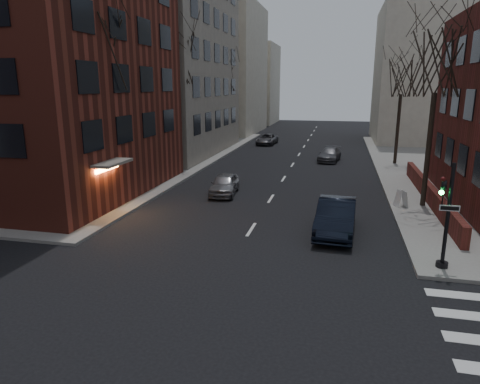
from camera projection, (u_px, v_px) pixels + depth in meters
name	position (u px, v px, depth m)	size (l,w,h in m)	color
sidewalk_far_left	(13.00, 153.00, 44.24)	(44.00, 44.00, 0.15)	gray
building_left_brick	(21.00, 49.00, 26.34)	(15.00, 15.00, 18.00)	maroon
building_left_tan	(128.00, 10.00, 41.99)	(18.00, 18.00, 28.00)	gray
low_wall_right	(429.00, 193.00, 25.24)	(0.35, 16.00, 1.00)	maroon
building_distant_la	(211.00, 70.00, 62.59)	(14.00, 16.00, 18.00)	beige
building_distant_ra	(437.00, 75.00, 51.47)	(14.00, 14.00, 16.00)	beige
building_distant_lb	(249.00, 84.00, 78.69)	(10.00, 12.00, 14.00)	beige
traffic_signal	(445.00, 223.00, 15.78)	(0.76, 0.44, 4.00)	black
tree_left_a	(97.00, 53.00, 22.62)	(4.18, 4.18, 10.26)	#2D231C
tree_left_b	(179.00, 58.00, 33.85)	(4.40, 4.40, 10.80)	#2D231C
tree_left_c	(225.00, 74.00, 47.29)	(3.96, 3.96, 9.72)	#2D231C
tree_right_a	(438.00, 62.00, 22.61)	(3.96, 3.96, 9.72)	#2D231C
tree_right_b	(402.00, 76.00, 35.94)	(3.74, 3.74, 9.18)	#2D231C
streetlamp_near	(169.00, 122.00, 31.07)	(0.36, 0.36, 6.28)	black
streetlamp_far	(235.00, 108.00, 49.96)	(0.36, 0.36, 6.28)	black
parked_sedan	(336.00, 217.00, 20.15)	(1.72, 4.93, 1.62)	black
car_lane_silver	(224.00, 184.00, 27.48)	(1.57, 3.91, 1.33)	gray
car_lane_gray	(329.00, 155.00, 39.53)	(1.72, 4.23, 1.23)	#47464C
car_lane_far	(267.00, 139.00, 50.78)	(2.04, 4.42, 1.23)	#444348
sandwich_board	(401.00, 198.00, 24.18)	(0.41, 0.58, 0.93)	silver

